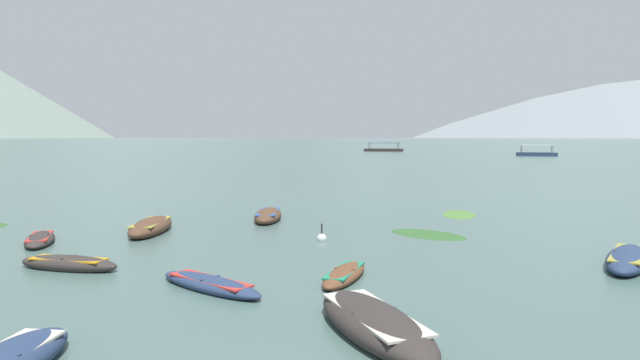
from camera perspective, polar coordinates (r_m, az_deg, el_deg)
The scene contains 17 objects.
ground_plane at distance 1505.70m, azimuth -5.31°, elevation 4.47°, with size 6000.00×6000.00×0.00m, color #425B56.
mountain_1 at distance 1720.92m, azimuth -21.69°, elevation 9.69°, with size 1212.23×1212.23×330.30m, color slate.
mountain_2 at distance 1691.78m, azimuth 5.59°, elevation 8.58°, with size 617.70×617.70×241.40m, color slate.
mountain_3 at distance 1697.92m, azimuth 24.17°, elevation 10.59°, with size 1499.65×1499.65×383.51m, color slate.
rowboat_0 at distance 24.41m, azimuth -27.19°, elevation -5.54°, with size 1.85×3.49×0.47m.
rowboat_3 at distance 12.13m, azimuth 5.66°, elevation -14.67°, with size 2.69×4.82×0.78m.
rowboat_4 at distance 27.78m, azimuth -5.45°, elevation -3.72°, with size 1.74×4.18×0.70m.
rowboat_6 at distance 19.36m, azimuth -24.74°, elevation -7.94°, with size 3.60×2.06×0.56m.
rowboat_7 at distance 15.71m, azimuth -11.40°, elevation -10.61°, with size 3.47×3.41×0.44m.
rowboat_8 at distance 20.77m, azimuth 29.45°, elevation -7.19°, with size 3.83×4.30×0.65m.
rowboat_9 at distance 25.31m, azimuth -17.23°, elevation -4.69°, with size 1.79×4.56×0.76m.
rowboat_10 at distance 16.47m, azimuth 2.57°, elevation -9.82°, with size 2.14×3.27×0.43m.
ferry_0 at distance 123.11m, azimuth 21.66°, elevation 2.55°, with size 8.40×5.36×2.54m.
ferry_1 at distance 149.45m, azimuth 6.65°, elevation 3.16°, with size 10.90×6.73×2.54m.
mooring_buoy at distance 22.30m, azimuth 0.19°, elevation -6.10°, with size 0.40×0.40×0.81m.
weed_patch_1 at distance 30.43m, azimuth 14.28°, elevation -3.52°, with size 3.43×1.75×0.14m, color #477033.
weed_patch_2 at distance 24.06m, azimuth 11.21°, elevation -5.61°, with size 3.53×2.01×0.14m, color #2D5628.
Camera 1 is at (0.53, -5.70, 4.25)m, focal length 30.67 mm.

